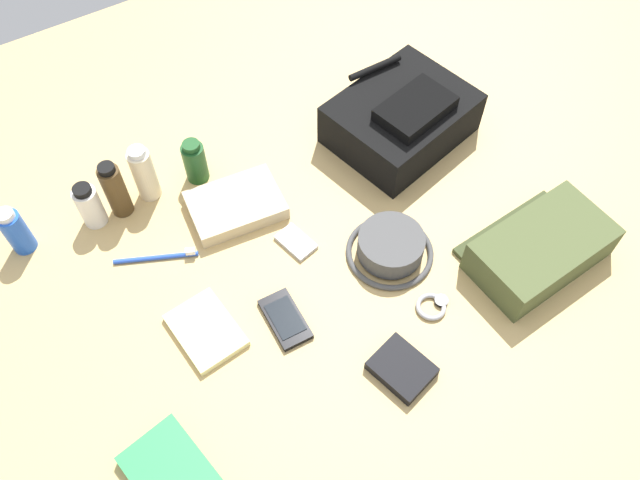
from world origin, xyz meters
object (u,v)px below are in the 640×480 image
Objects in this scene: deodorant_spray at (16,231)px; folded_towel at (236,205)px; cologne_bottle at (115,190)px; wristwatch at (432,306)px; cell_phone at (285,319)px; media_player at (296,242)px; bucket_hat at (390,247)px; shampoo_bottle at (195,161)px; toiletry_pouch at (539,248)px; wallet at (402,368)px; toothpaste_tube at (90,205)px; toothbrush at (161,257)px; lotion_bottle at (144,173)px; notepad at (206,330)px; backpack at (402,118)px.

folded_towel is at bearing -19.32° from deodorant_spray.
cologne_bottle is at bearing -4.72° from deodorant_spray.
deodorant_spray is 0.87m from wristwatch.
media_player is at bearing 53.04° from cell_phone.
shampoo_bottle is (-0.26, 0.40, 0.03)m from bucket_hat.
cologne_bottle is 0.26m from folded_towel.
wristwatch is at bearing 175.47° from toiletry_pouch.
wallet is at bearing -149.32° from wristwatch.
toothpaste_tube is (-0.50, 0.41, 0.03)m from bucket_hat.
cell_phone reaches higher than wristwatch.
wristwatch is 0.43× the size of toothbrush.
toothpaste_tube is 0.45m from media_player.
lotion_bottle reaches higher than wristwatch.
shampoo_bottle is 1.02× the size of wallet.
media_player is at bearing 13.74° from notepad.
backpack reaches higher than wallet.
wristwatch is 0.48m from folded_towel.
bucket_hat is at bearing 146.09° from toiletry_pouch.
lotion_bottle is 0.36m from media_player.
toiletry_pouch is 2.02× the size of lotion_bottle.
backpack reaches higher than deodorant_spray.
media_player is (0.11, 0.15, -0.00)m from cell_phone.
media_player is at bearing -53.84° from lotion_bottle.
cologne_bottle is 1.35× the size of wallet.
cell_phone is at bearing -61.57° from toothpaste_tube.
deodorant_spray is 1.07× the size of shampoo_bottle.
toothpaste_tube is at bearing 176.80° from cologne_bottle.
bucket_hat reaches higher than cell_phone.
cell_phone is at bearing -149.18° from backpack.
media_player is (0.50, -0.30, -0.05)m from deodorant_spray.
bucket_hat is 1.24× the size of notepad.
toothbrush is at bearing -177.91° from backpack.
toothbrush is at bearing 106.96° from wallet.
lotion_bottle is 1.30× the size of shampoo_bottle.
toothbrush is 0.55m from wallet.
cologne_bottle reaches higher than lotion_bottle.
wallet reaches higher than cell_phone.
wristwatch is (0.65, -0.57, -0.05)m from deodorant_spray.
lotion_bottle is at bearing 126.16° from media_player.
backpack reaches higher than media_player.
lotion_bottle is 0.98× the size of notepad.
media_player is (0.28, -0.28, -0.07)m from cologne_bottle.
bucket_hat is at bearing -30.02° from toothbrush.
toiletry_pouch reaches higher than notepad.
bucket_hat is 0.93× the size of folded_towel.
wristwatch is at bearing -51.71° from cologne_bottle.
bucket_hat reaches higher than folded_towel.
wallet is at bearing -64.20° from cologne_bottle.
cologne_bottle is 2.09× the size of wristwatch.
cologne_bottle is at bearing 140.28° from toiletry_pouch.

